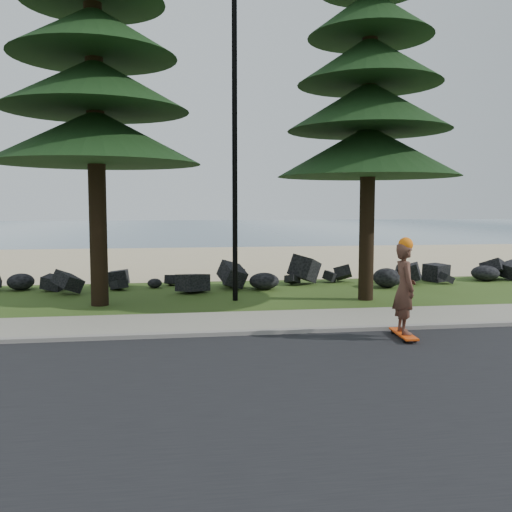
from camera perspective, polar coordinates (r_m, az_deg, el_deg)
The scene contains 9 objects.
ground at distance 12.21m, azimuth -0.38°, elevation -6.95°, with size 160.00×160.00×0.00m, color #324A17.
road at distance 7.94m, azimuth 4.40°, elevation -13.65°, with size 160.00×7.00×0.02m, color black.
kerb at distance 11.33m, azimuth 0.28°, elevation -7.66°, with size 160.00×0.20×0.10m, color gray.
sidewalk at distance 12.40m, azimuth -0.51°, elevation -6.58°, with size 160.00×2.00×0.08m, color gray.
beach_sand at distance 26.49m, azimuth -4.86°, elevation -0.37°, with size 160.00×15.00×0.01m, color tan.
ocean at distance 62.89m, azimuth -7.03°, elevation 2.83°, with size 160.00×58.00×0.01m, color #3D5E74.
seawall_boulders at distance 17.69m, azimuth -2.97°, elevation -3.16°, with size 60.00×2.40×1.10m, color black, non-canonical shape.
lamp_post at distance 15.19m, azimuth -2.14°, elevation 11.11°, with size 0.25×0.14×8.14m.
skateboarder at distance 11.19m, azimuth 14.64°, elevation -3.18°, with size 0.46×1.05×1.93m.
Camera 1 is at (-1.70, -11.81, 2.57)m, focal length 40.00 mm.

